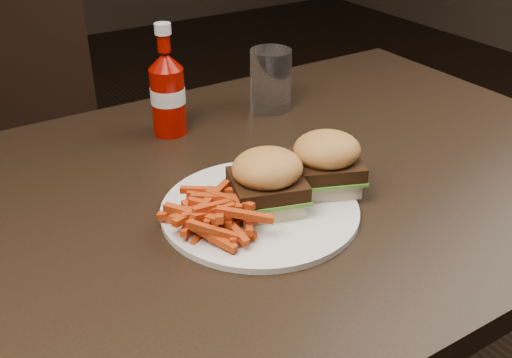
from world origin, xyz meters
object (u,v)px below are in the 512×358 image
dining_table (267,188)px  plate (260,210)px  chair_far (13,165)px  tumbler (271,81)px  ketchup_bottle (168,101)px

dining_table → plate: plate is taller
chair_far → tumbler: size_ratio=3.89×
dining_table → chair_far: (-0.24, 0.90, -0.30)m
ketchup_bottle → plate: bearing=-91.4°
chair_far → plate: plate is taller
dining_table → chair_far: dining_table is taller
dining_table → tumbler: (0.16, 0.23, 0.08)m
chair_far → dining_table: bearing=117.6°
dining_table → chair_far: size_ratio=2.48×
dining_table → ketchup_bottle: size_ratio=10.06×
ketchup_bottle → tumbler: size_ratio=0.96×
chair_far → ketchup_bottle: (0.18, -0.67, 0.38)m
dining_table → tumbler: tumbler is taller
plate → ketchup_bottle: (0.01, 0.31, 0.06)m
dining_table → plate: size_ratio=4.29×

